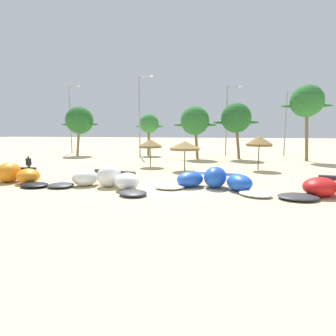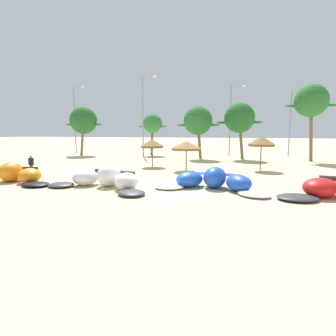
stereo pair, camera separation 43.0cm
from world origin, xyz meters
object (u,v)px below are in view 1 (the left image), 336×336
kite_left_of_center (214,181)px  palm_left (149,124)px  lamppost_west (71,116)px  lamppost_west_center (141,113)px  palm_leftmost (79,121)px  lamppost_east_center (228,117)px  lamppost_east (287,120)px  person_near_kites (29,166)px  kite_far_left (5,176)px  palm_center_left (236,118)px  kite_left (106,179)px  beach_umbrella_middle (185,146)px  beach_umbrella_near_palms (259,141)px  palm_left_of_gap (195,121)px  beach_umbrella_near_van (150,143)px  palm_center_right (307,102)px

kite_left_of_center → palm_left: (-10.61, 21.74, 4.09)m
lamppost_west → lamppost_west_center: lamppost_west_center is taller
palm_leftmost → palm_left: bearing=14.0°
lamppost_east_center → lamppost_east: lamppost_east_center is taller
person_near_kites → lamppost_east: size_ratio=0.18×
kite_far_left → palm_center_left: bearing=52.2°
kite_left → lamppost_east_center: bearing=73.2°
kite_left_of_center → palm_center_left: bearing=84.9°
kite_far_left → person_near_kites: 3.09m
palm_leftmost → lamppost_east: bearing=9.9°
kite_left → palm_leftmost: 25.09m
beach_umbrella_middle → lamppost_east: lamppost_east is taller
kite_left → lamppost_east: (15.49, 25.60, 4.53)m
beach_umbrella_near_palms → palm_left_of_gap: palm_left_of_gap is taller
kite_left_of_center → beach_umbrella_near_palms: beach_umbrella_near_palms is taller
kite_left → beach_umbrella_near_palms: (10.22, 10.23, 2.11)m
palm_left → palm_center_left: size_ratio=0.86×
palm_left_of_gap → beach_umbrella_near_palms: bearing=-52.4°
kite_far_left → palm_center_left: size_ratio=1.06×
kite_far_left → kite_left_of_center: bearing=5.4°
palm_center_left → person_near_kites: bearing=-133.4°
beach_umbrella_near_van → kite_left: bearing=-89.5°
palm_left_of_gap → palm_center_right: bearing=0.1°
kite_left → person_near_kites: bearing=160.2°
beach_umbrella_near_palms → palm_left_of_gap: 11.62m
kite_left_of_center → lamppost_west_center: lamppost_west_center is taller
kite_left → beach_umbrella_near_van: size_ratio=2.62×
beach_umbrella_middle → beach_umbrella_near_van: bearing=153.3°
kite_left_of_center → palm_left_of_gap: palm_left_of_gap is taller
beach_umbrella_near_van → beach_umbrella_middle: size_ratio=0.99×
person_near_kites → palm_center_left: bearing=46.6°
palm_center_right → lamppost_east_center: lamppost_east_center is taller
palm_leftmost → palm_center_right: 30.12m
beach_umbrella_near_palms → palm_center_left: palm_center_left is taller
palm_center_left → kite_far_left: bearing=-127.8°
palm_left → palm_center_right: bearing=-10.2°
beach_umbrella_middle → lamppost_east: bearing=55.6°
person_near_kites → palm_left: size_ratio=0.27×
beach_umbrella_middle → lamppost_east_center: (3.63, 15.91, 3.24)m
palm_left → lamppost_west: bearing=176.3°
beach_umbrella_middle → palm_center_right: size_ratio=0.31×
kite_left_of_center → lamppost_west_center: (-11.04, 19.12, 5.54)m
kite_left_of_center → palm_leftmost: palm_leftmost is taller
kite_left → palm_left: (-3.94, 22.92, 4.05)m
kite_left_of_center → beach_umbrella_near_van: (-6.76, 9.11, 1.82)m
beach_umbrella_middle → palm_left_of_gap: size_ratio=0.41×
beach_umbrella_near_van → lamppost_east: bearing=44.5°
kite_left_of_center → palm_left_of_gap: 18.91m
lamppost_west → beach_umbrella_near_van: bearing=-38.3°
kite_left_of_center → palm_left_of_gap: bearing=100.7°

